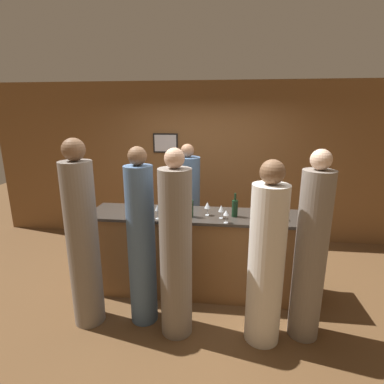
{
  "coord_description": "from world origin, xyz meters",
  "views": [
    {
      "loc": [
        0.32,
        -3.48,
        2.28
      ],
      "look_at": [
        -0.11,
        0.1,
        1.32
      ],
      "focal_mm": 28.0,
      "sensor_mm": 36.0,
      "label": 1
    }
  ],
  "objects": [
    {
      "name": "wine_glass_3",
      "position": [
        0.1,
        -0.04,
        1.19
      ],
      "size": [
        0.08,
        0.08,
        0.17
      ],
      "color": "silver",
      "rests_on": "bar_counter"
    },
    {
      "name": "wine_glass_1",
      "position": [
        0.27,
        -0.13,
        1.19
      ],
      "size": [
        0.07,
        0.07,
        0.16
      ],
      "color": "silver",
      "rests_on": "bar_counter"
    },
    {
      "name": "guest_4",
      "position": [
        1.17,
        -0.67,
        0.93
      ],
      "size": [
        0.31,
        0.31,
        1.96
      ],
      "color": "gray",
      "rests_on": "ground_plane"
    },
    {
      "name": "guest_2",
      "position": [
        -0.16,
        -0.78,
        0.92
      ],
      "size": [
        0.33,
        0.33,
        1.97
      ],
      "color": "gray",
      "rests_on": "ground_plane"
    },
    {
      "name": "wine_bottle_0",
      "position": [
        0.43,
        -0.05,
        1.18
      ],
      "size": [
        0.07,
        0.07,
        0.29
      ],
      "color": "black",
      "rests_on": "bar_counter"
    },
    {
      "name": "guest_3",
      "position": [
        -0.56,
        -0.63,
        0.93
      ],
      "size": [
        0.3,
        0.3,
        1.96
      ],
      "color": "#4C6B93",
      "rests_on": "ground_plane"
    },
    {
      "name": "guest_1",
      "position": [
        -1.17,
        -0.73,
        0.97
      ],
      "size": [
        0.33,
        0.33,
        2.04
      ],
      "color": "gray",
      "rests_on": "ground_plane"
    },
    {
      "name": "wine_glass_4",
      "position": [
        0.98,
        -0.1,
        1.18
      ],
      "size": [
        0.08,
        0.08,
        0.16
      ],
      "color": "silver",
      "rests_on": "bar_counter"
    },
    {
      "name": "wine_glass_0",
      "position": [
        -0.47,
        -0.24,
        1.2
      ],
      "size": [
        0.06,
        0.06,
        0.18
      ],
      "color": "silver",
      "rests_on": "bar_counter"
    },
    {
      "name": "back_wall",
      "position": [
        -0.0,
        1.82,
        1.4
      ],
      "size": [
        8.0,
        0.08,
        2.8
      ],
      "color": "brown",
      "rests_on": "ground_plane"
    },
    {
      "name": "wine_glass_2",
      "position": [
        0.33,
        -0.27,
        1.18
      ],
      "size": [
        0.07,
        0.07,
        0.15
      ],
      "color": "silver",
      "rests_on": "bar_counter"
    },
    {
      "name": "bartender",
      "position": [
        -0.26,
        0.86,
        0.85
      ],
      "size": [
        0.38,
        0.38,
        1.84
      ],
      "rotation": [
        0.0,
        0.0,
        3.14
      ],
      "color": "#4C6B93",
      "rests_on": "ground_plane"
    },
    {
      "name": "wine_bottle_1",
      "position": [
        -0.1,
        -0.12,
        1.18
      ],
      "size": [
        0.07,
        0.07,
        0.29
      ],
      "color": "black",
      "rests_on": "bar_counter"
    },
    {
      "name": "bar_counter",
      "position": [
        0.0,
        0.0,
        0.54
      ],
      "size": [
        2.75,
        0.63,
        1.07
      ],
      "color": "brown",
      "rests_on": "ground_plane"
    },
    {
      "name": "ground_plane",
      "position": [
        0.0,
        0.0,
        0.0
      ],
      "size": [
        14.0,
        14.0,
        0.0
      ],
      "primitive_type": "plane",
      "color": "brown"
    },
    {
      "name": "guest_0",
      "position": [
        0.73,
        -0.78,
        0.88
      ],
      "size": [
        0.35,
        0.35,
        1.88
      ],
      "color": "silver",
      "rests_on": "ground_plane"
    }
  ]
}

